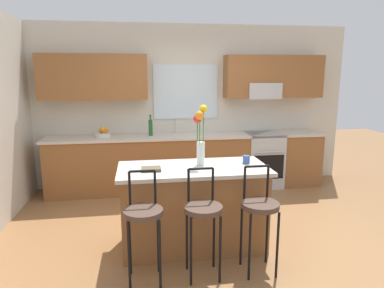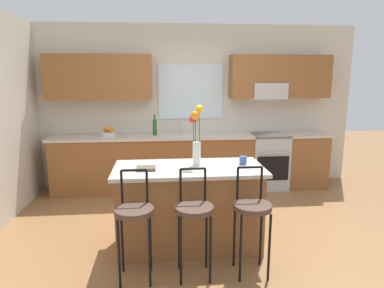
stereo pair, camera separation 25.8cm
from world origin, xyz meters
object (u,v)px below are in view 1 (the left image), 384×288
Objects in this scene: oven_range at (262,159)px; bottle_olive_oil at (151,127)px; kitchen_island at (193,207)px; bar_stool_near at (143,217)px; bar_stool_middle at (203,213)px; fruit_bowl_oranges at (103,134)px; mug_ceramic at (246,160)px; bar_stool_far at (260,210)px; cookbook at (151,169)px; flower_vase at (200,134)px.

bottle_olive_oil is (-1.89, 0.02, 0.60)m from oven_range.
bar_stool_near is at bearing -133.22° from kitchen_island.
bar_stool_near is at bearing 180.00° from bar_stool_middle.
bar_stool_middle is 4.34× the size of fruit_bowl_oranges.
bar_stool_near is 1.37m from mug_ceramic.
oven_range is 2.69m from fruit_bowl_oranges.
kitchen_island is 17.91× the size of mug_ceramic.
bar_stool_near is 4.34× the size of fruit_bowl_oranges.
kitchen_island is 0.61m from bar_stool_middle.
bar_stool_middle is 2.83m from fruit_bowl_oranges.
bar_stool_middle is at bearing -81.45° from bottle_olive_oil.
cookbook is (-1.00, 0.51, 0.30)m from bar_stool_far.
bottle_olive_oil is (-0.94, 2.56, 0.42)m from bar_stool_far.
bottle_olive_oil is at bearing -0.30° from fruit_bowl_oranges.
bar_stool_far reaches higher than kitchen_island.
bar_stool_near is 2.66m from fruit_bowl_oranges.
kitchen_island is at bearing -174.52° from mug_ceramic.
bar_stool_middle is 3.10× the size of bottle_olive_oil.
flower_vase is 2.29m from fruit_bowl_oranges.
cookbook is (0.10, 0.51, 0.30)m from bar_stool_near.
bottle_olive_oil reaches higher than bar_stool_near.
bar_stool_far reaches higher than oven_range.
oven_range is 3.83× the size of fruit_bowl_oranges.
fruit_bowl_oranges reaches higher than cookbook.
flower_vase is 1.97× the size of bottle_olive_oil.
mug_ceramic is at bearing 5.48° from kitchen_island.
bar_stool_far is 5.21× the size of cookbook.
cookbook is (-0.45, 0.51, 0.30)m from bar_stool_middle.
cookbook reaches higher than kitchen_island.
bar_stool_near is 5.21× the size of cookbook.
cookbook is (-1.06, -0.13, -0.03)m from mug_ceramic.
bar_stool_far is at bearing 0.00° from bar_stool_middle.
oven_range is 10.22× the size of mug_ceramic.
kitchen_island is at bearing -60.25° from fruit_bowl_oranges.
fruit_bowl_oranges reaches higher than kitchen_island.
cookbook is at bearing -71.69° from fruit_bowl_oranges.
fruit_bowl_oranges is at bearing 102.80° from bar_stool_near.
kitchen_island is 6.71× the size of fruit_bowl_oranges.
cookbook is at bearing 152.88° from bar_stool_far.
oven_range is at bearing 69.43° from bar_stool_far.
bottle_olive_oil is at bearing 103.87° from flower_vase.
flower_vase is 7.35× the size of mug_ceramic.
bar_stool_far is at bearing 0.00° from bar_stool_near.
bottle_olive_oil reaches higher than kitchen_island.
flower_vase is at bearing -126.92° from oven_range.
oven_range is 1.98m from bottle_olive_oil.
flower_vase is at bearing 14.51° from cookbook.
bar_stool_middle is at bearing -48.56° from cookbook.
fruit_bowl_oranges reaches higher than bar_stool_near.
bottle_olive_oil is (-0.99, 1.92, 0.09)m from mug_ceramic.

